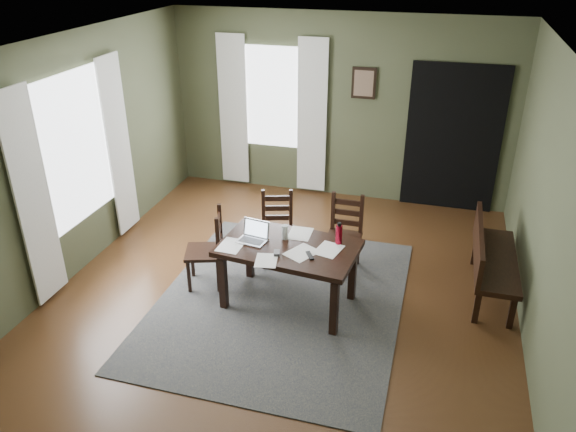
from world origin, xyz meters
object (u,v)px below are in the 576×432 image
(chair_back_right, at_px, (344,234))
(dining_table, at_px, (289,253))
(laptop, at_px, (254,235))
(water_bottle, at_px, (339,234))
(bench, at_px, (489,255))
(chair_back_left, at_px, (277,229))
(chair_end, at_px, (208,250))

(chair_back_right, bearing_deg, dining_table, -115.31)
(chair_back_right, relative_size, laptop, 2.74)
(chair_back_right, height_order, laptop, laptop)
(laptop, xyz_separation_m, water_bottle, (0.88, 0.17, 0.06))
(dining_table, bearing_deg, bench, 27.26)
(chair_back_right, distance_m, laptop, 1.24)
(chair_back_right, bearing_deg, water_bottle, -84.94)
(dining_table, height_order, chair_back_left, chair_back_left)
(chair_end, xyz_separation_m, chair_back_left, (0.59, 0.71, -0.02))
(chair_back_left, bearing_deg, water_bottle, -54.04)
(laptop, bearing_deg, bench, 27.13)
(chair_back_left, distance_m, bench, 2.43)
(dining_table, height_order, laptop, laptop)
(chair_end, xyz_separation_m, laptop, (0.58, -0.09, 0.32))
(chair_back_right, bearing_deg, chair_back_left, -174.86)
(chair_back_left, relative_size, water_bottle, 3.68)
(bench, xyz_separation_m, laptop, (-2.44, -0.79, 0.30))
(chair_end, bearing_deg, water_bottle, 75.14)
(dining_table, height_order, bench, bench)
(chair_back_left, bearing_deg, bench, -17.98)
(chair_back_right, bearing_deg, laptop, -132.75)
(dining_table, relative_size, chair_back_right, 1.65)
(water_bottle, bearing_deg, laptop, -169.26)
(chair_back_left, bearing_deg, dining_table, -83.15)
(water_bottle, bearing_deg, chair_back_left, 143.42)
(chair_end, bearing_deg, bench, 85.19)
(chair_back_left, bearing_deg, chair_back_right, -12.52)
(dining_table, bearing_deg, chair_end, 178.96)
(dining_table, bearing_deg, laptop, -177.46)
(chair_end, xyz_separation_m, water_bottle, (1.46, 0.07, 0.38))
(bench, relative_size, laptop, 4.24)
(dining_table, relative_size, water_bottle, 6.21)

